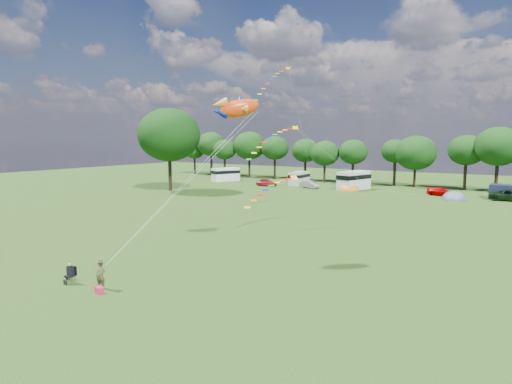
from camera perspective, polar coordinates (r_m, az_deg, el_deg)
The scene contains 20 objects.
ground_plane at distance 30.60m, azimuth -8.42°, elevation -9.04°, with size 180.00×180.00×0.00m, color black.
tree_line at distance 78.12m, azimuth 23.01°, elevation 5.05°, with size 102.98×10.98×10.27m.
big_tree at distance 70.37m, azimuth -11.52°, elevation 7.47°, with size 10.00×10.00×13.28m.
car_a at distance 76.11m, azimuth 1.43°, elevation 1.28°, with size 1.55×3.94×1.31m, color #AD1824.
car_b at distance 73.43m, azimuth 7.14°, elevation 0.98°, with size 1.32×3.53×1.25m, color gray.
car_c at distance 68.99m, azimuth 23.49°, elevation 0.02°, with size 1.70×4.04×1.21m, color #AA0000.
car_d at distance 67.66m, azimuth 30.86°, elevation -0.41°, with size 2.47×5.45×1.49m, color black.
campervan_a at distance 85.00m, azimuth -4.08°, elevation 2.40°, with size 4.24×5.84×2.63m.
campervan_b at distance 78.39m, azimuth 5.78°, elevation 1.88°, with size 2.17×4.93×2.40m.
campervan_c at distance 72.87m, azimuth 12.92°, elevation 1.60°, with size 4.14×6.65×3.03m.
tent_orange at distance 71.46m, azimuth 12.27°, elevation 0.22°, with size 3.37×3.70×2.64m.
tent_greyblue at distance 65.38m, azimuth 24.86°, elevation -0.93°, with size 3.27×3.58×2.43m.
awning_navy at distance 69.40m, azimuth 30.04°, elevation 0.03°, with size 3.25×2.64×2.03m, color #171B31.
kite_flyer at distance 26.20m, azimuth -20.00°, elevation -10.40°, with size 0.58×0.38×1.58m, color #4C452A.
camp_chair at distance 27.80m, azimuth -23.48°, elevation -9.63°, with size 0.61×0.61×1.26m.
kite_bag at distance 25.72m, azimuth -20.19°, elevation -12.16°, with size 0.51×0.34×0.36m, color #CD2044.
fish_kite at distance 30.23m, azimuth -2.74°, elevation 11.08°, with size 3.01×3.27×1.89m.
streamer_kite_a at distance 60.80m, azimuth 2.33°, elevation 14.63°, with size 3.35×5.49×5.76m.
streamer_kite_b at distance 48.60m, azimuth 2.70°, elevation 7.30°, with size 4.34×4.74×3.82m.
streamer_kite_c at distance 40.53m, azimuth 2.61°, elevation 0.74°, with size 3.20×5.07×2.83m.
Camera 1 is at (19.76, -21.75, 8.52)m, focal length 30.00 mm.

